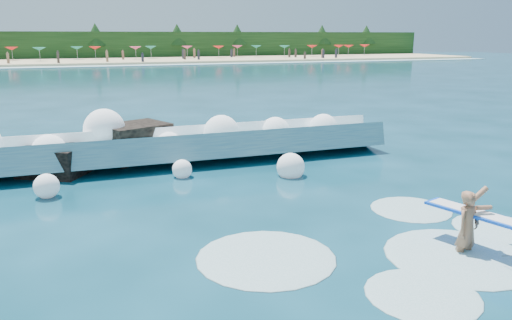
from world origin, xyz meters
The scene contains 11 objects.
ground centered at (0.00, 0.00, 0.00)m, with size 200.00×200.00×0.00m, color #07303B.
beach centered at (0.00, 78.00, 0.20)m, with size 140.00×20.00×0.40m, color tan.
wet_band centered at (0.00, 67.00, 0.04)m, with size 140.00×5.00×0.08m, color silver.
treeline centered at (0.00, 88.00, 2.50)m, with size 140.00×4.00×5.00m, color black.
breaking_wave centered at (-0.64, 7.38, 0.53)m, with size 17.48×2.75×1.51m.
rock_cluster centered at (-3.91, 7.72, 0.47)m, with size 8.31×3.55×1.50m.
surfer_with_board centered at (4.52, -2.33, 0.59)m, with size 1.17×2.82×1.59m.
wave_spray centered at (-0.81, 7.11, 0.86)m, with size 14.50×5.01×2.04m.
surf_foam centered at (3.35, -1.78, 0.00)m, with size 9.21×5.70×0.15m.
beach_umbrellas centered at (-0.17, 79.98, 2.25)m, with size 111.97×6.71×0.50m.
beachgoers centered at (-0.68, 74.18, 1.04)m, with size 100.95×13.89×1.89m.
Camera 1 is at (-2.79, -9.71, 4.32)m, focal length 35.00 mm.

